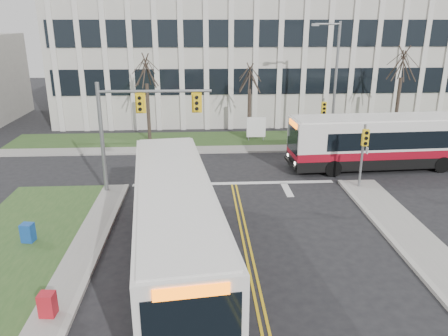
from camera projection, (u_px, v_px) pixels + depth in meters
ground at (248, 253)px, 18.37m from camera, size 120.00×120.00×0.00m
sidewalk_cross at (292, 148)px, 32.97m from camera, size 44.00×1.60×0.14m
building_lawn at (285, 139)px, 35.62m from camera, size 44.00×5.00×0.12m
office_building at (266, 53)px, 45.04m from camera, size 40.00×16.00×12.00m
mast_arm_signal at (132, 118)px, 23.47m from camera, size 6.11×0.38×6.20m
signal_pole_near at (364, 147)px, 24.46m from camera, size 0.34×0.39×3.80m
signal_pole_far at (323, 116)px, 32.49m from camera, size 0.34×0.39×3.80m
streetlight at (334, 78)px, 32.42m from camera, size 2.15×0.25×9.20m
directory_sign at (256, 127)px, 34.66m from camera, size 1.50×0.12×2.00m
tree_left at (146, 72)px, 33.28m from camera, size 1.80×1.80×7.70m
tree_mid at (250, 79)px, 34.09m from camera, size 1.80×1.80×6.82m
tree_right at (402, 65)px, 34.20m from camera, size 1.80×1.80×8.25m
bus_main at (175, 226)px, 16.86m from camera, size 4.36×13.30×3.48m
bus_cross at (387, 143)px, 28.34m from camera, size 12.79×3.39×3.38m
newspaper_box_blue at (28, 234)px, 18.96m from camera, size 0.57×0.53×0.95m
newspaper_box_red at (48, 306)px, 14.18m from camera, size 0.54×0.49×0.95m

